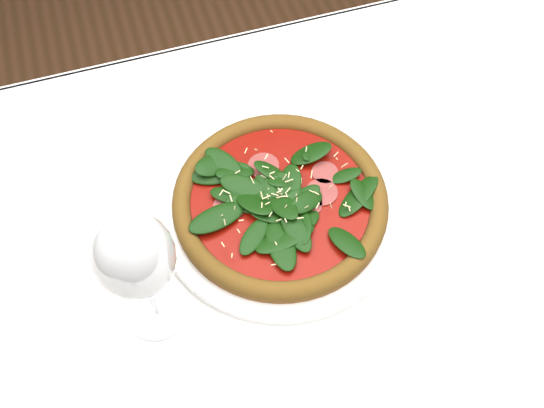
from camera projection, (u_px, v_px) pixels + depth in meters
name	position (u px, v px, depth m)	size (l,w,h in m)	color
ground	(300.00, 376.00, 1.49)	(6.00, 6.00, 0.00)	brown
dining_table	(316.00, 257.00, 0.94)	(1.21, 0.81, 0.75)	white
plate	(280.00, 206.00, 0.86)	(0.35, 0.35, 0.01)	white
pizza	(280.00, 199.00, 0.84)	(0.32, 0.32, 0.04)	#976424
wine_glass	(135.00, 258.00, 0.65)	(0.09, 0.09, 0.22)	white
saucer_far	(543.00, 2.00, 1.09)	(0.13, 0.13, 0.01)	white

